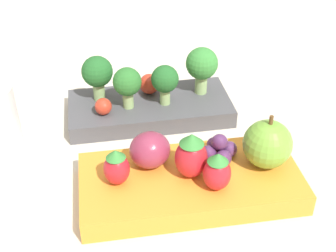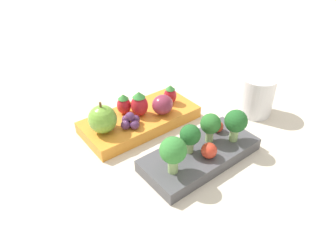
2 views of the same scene
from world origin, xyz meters
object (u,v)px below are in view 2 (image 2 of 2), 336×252
object	(u,v)px
bento_box_fruit	(140,120)
cherry_tomato_0	(209,151)
broccoli_floret_3	(211,125)
drinking_cup	(257,96)
broccoli_floret_0	(190,136)
strawberry_1	(170,94)
broccoli_floret_1	(236,122)
broccoli_floret_2	(173,151)
grape_cluster	(130,121)
cherry_tomato_1	(218,126)
strawberry_0	(141,103)
plum	(163,105)
bento_box_savoury	(200,155)
strawberry_2	(124,104)
apple	(103,119)

from	to	relation	value
bento_box_fruit	cherry_tomato_0	xyz separation A→B (m)	(0.01, 0.17, 0.02)
broccoli_floret_3	drinking_cup	xyz separation A→B (m)	(-0.17, -0.01, -0.02)
broccoli_floret_0	strawberry_1	world-z (taller)	broccoli_floret_0
broccoli_floret_1	broccoli_floret_3	xyz separation A→B (m)	(0.03, -0.03, -0.00)
broccoli_floret_2	bento_box_fruit	bearing A→B (deg)	-114.77
cherry_tomato_0	grape_cluster	distance (m)	0.16
cherry_tomato_1	strawberry_0	bearing A→B (deg)	-67.96
cherry_tomato_1	plum	world-z (taller)	plum
bento_box_savoury	strawberry_2	bearing A→B (deg)	-84.58
broccoli_floret_0	broccoli_floret_2	xyz separation A→B (m)	(0.05, 0.01, 0.01)
broccoli_floret_0	cherry_tomato_0	xyz separation A→B (m)	(-0.01, 0.03, -0.02)
cherry_tomato_0	drinking_cup	bearing A→B (deg)	-171.45
cherry_tomato_0	strawberry_2	world-z (taller)	strawberry_2
drinking_cup	broccoli_floret_1	bearing A→B (deg)	14.34
cherry_tomato_1	strawberry_0	world-z (taller)	strawberry_0
broccoli_floret_1	strawberry_2	bearing A→B (deg)	-69.14
strawberry_2	broccoli_floret_2	bearing A→B (deg)	73.44
broccoli_floret_0	strawberry_1	distance (m)	0.16
bento_box_savoury	strawberry_0	xyz separation A→B (m)	(-0.01, -0.15, 0.04)
cherry_tomato_1	bento_box_savoury	bearing A→B (deg)	9.65
strawberry_0	strawberry_1	distance (m)	0.07
broccoli_floret_0	grape_cluster	world-z (taller)	broccoli_floret_0
broccoli_floret_3	grape_cluster	world-z (taller)	broccoli_floret_3
broccoli_floret_3	strawberry_1	bearing A→B (deg)	-108.38
strawberry_1	grape_cluster	distance (m)	0.11
cherry_tomato_1	drinking_cup	size ratio (longest dim) A/B	0.26
bento_box_fruit	drinking_cup	xyz separation A→B (m)	(-0.20, 0.14, 0.03)
strawberry_1	drinking_cup	distance (m)	0.18
cherry_tomato_1	cherry_tomato_0	bearing A→B (deg)	24.63
strawberry_1	apple	bearing A→B (deg)	-7.21
broccoli_floret_2	strawberry_1	size ratio (longest dim) A/B	1.56
broccoli_floret_1	broccoli_floret_2	distance (m)	0.13
strawberry_0	drinking_cup	size ratio (longest dim) A/B	0.63
cherry_tomato_1	drinking_cup	bearing A→B (deg)	179.67
broccoli_floret_2	plum	xyz separation A→B (m)	(-0.11, -0.13, -0.02)
broccoli_floret_1	plum	size ratio (longest dim) A/B	1.39
bento_box_fruit	drinking_cup	size ratio (longest dim) A/B	2.95
bento_box_fruit	strawberry_2	size ratio (longest dim) A/B	5.67
broccoli_floret_2	strawberry_0	world-z (taller)	broccoli_floret_2
broccoli_floret_1	apple	xyz separation A→B (m)	(0.14, -0.19, -0.01)
bento_box_savoury	broccoli_floret_2	distance (m)	0.09
broccoli_floret_0	cherry_tomato_1	size ratio (longest dim) A/B	2.49
strawberry_0	drinking_cup	distance (m)	0.24
broccoli_floret_3	drinking_cup	size ratio (longest dim) A/B	0.66
broccoli_floret_1	strawberry_0	xyz separation A→B (m)	(0.06, -0.18, -0.01)
broccoli_floret_0	strawberry_2	world-z (taller)	broccoli_floret_0
drinking_cup	strawberry_1	bearing A→B (deg)	-47.08
bento_box_savoury	broccoli_floret_2	size ratio (longest dim) A/B	3.44
broccoli_floret_3	strawberry_1	xyz separation A→B (m)	(-0.05, -0.14, -0.01)
bento_box_savoury	apple	bearing A→B (deg)	-63.26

